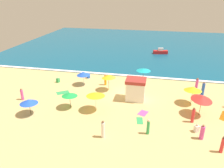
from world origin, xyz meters
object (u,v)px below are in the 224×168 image
at_px(beach_umbrella_1, 70,95).
at_px(beach_umbrella_2, 109,76).
at_px(beachgoer_3, 103,130).
at_px(beach_umbrella_7, 29,101).
at_px(beachgoer_9, 203,89).
at_px(beachgoer_4, 105,80).
at_px(beachgoer_7, 148,127).
at_px(small_boat_0, 160,52).
at_px(beachgoer_0, 202,132).
at_px(beachgoer_1, 193,115).
at_px(beachgoer_8, 58,80).
at_px(lifeguard_cabana, 136,89).
at_px(beach_umbrella_5, 202,98).
at_px(beach_umbrella_0, 144,70).
at_px(beach_umbrella_3, 96,95).
at_px(beachgoer_10, 88,76).
at_px(beach_umbrella_8, 193,89).
at_px(beachgoer_6, 22,94).
at_px(beachgoer_12, 197,84).
at_px(beachgoer_2, 197,128).
at_px(beachgoer_11, 222,145).
at_px(beach_umbrella_4, 83,73).

height_order(beach_umbrella_1, beach_umbrella_2, beach_umbrella_2).
bearing_deg(beachgoer_3, beach_umbrella_7, 165.48).
xyz_separation_m(beachgoer_3, beachgoer_9, (10.72, 11.39, 0.01)).
bearing_deg(beach_umbrella_7, beach_umbrella_1, 31.59).
relative_size(beachgoer_3, beachgoer_4, 1.05).
xyz_separation_m(beachgoer_7, small_boat_0, (1.09, 29.35, -0.25)).
height_order(beachgoer_0, beachgoer_1, beachgoer_1).
bearing_deg(beachgoer_8, beachgoer_7, -35.80).
bearing_deg(lifeguard_cabana, beach_umbrella_5, -17.26).
bearing_deg(beachgoer_3, small_boat_0, 80.41).
relative_size(beach_umbrella_0, beach_umbrella_3, 1.04).
relative_size(beachgoer_8, beachgoer_10, 0.93).
distance_m(beach_umbrella_1, beachgoer_3, 7.00).
bearing_deg(beach_umbrella_0, beach_umbrella_2, -141.11).
bearing_deg(beach_umbrella_3, beach_umbrella_8, 19.80).
height_order(beach_umbrella_2, beach_umbrella_7, beach_umbrella_2).
height_order(beach_umbrella_8, beachgoer_6, beach_umbrella_8).
height_order(beachgoer_4, beachgoer_12, beachgoer_4).
relative_size(beach_umbrella_8, beachgoer_2, 2.61).
distance_m(beach_umbrella_5, beachgoer_9, 5.57).
height_order(beach_umbrella_3, beach_umbrella_8, beach_umbrella_8).
bearing_deg(beachgoer_9, beach_umbrella_0, 162.38).
relative_size(beachgoer_3, beachgoer_9, 0.97).
distance_m(beach_umbrella_0, beachgoer_8, 12.93).
height_order(beach_umbrella_5, beachgoer_12, beach_umbrella_5).
distance_m(beachgoer_6, beachgoer_8, 6.51).
bearing_deg(beach_umbrella_5, beachgoer_0, -96.18).
bearing_deg(beach_umbrella_3, beachgoer_10, 112.56).
bearing_deg(lifeguard_cabana, beach_umbrella_2, 153.15).
relative_size(beach_umbrella_0, beachgoer_11, 1.62).
height_order(lifeguard_cabana, beach_umbrella_8, lifeguard_cabana).
distance_m(beachgoer_2, beachgoer_12, 10.52).
bearing_deg(beach_umbrella_4, beachgoer_2, -30.89).
bearing_deg(beach_umbrella_0, beachgoer_12, -6.12).
height_order(beach_umbrella_2, beach_umbrella_8, beach_umbrella_2).
height_order(lifeguard_cabana, beachgoer_9, lifeguard_cabana).
height_order(lifeguard_cabana, beach_umbrella_3, lifeguard_cabana).
bearing_deg(beachgoer_11, beachgoer_8, 150.60).
xyz_separation_m(beach_umbrella_3, beachgoer_1, (10.61, -0.29, -1.19)).
relative_size(beach_umbrella_5, beachgoer_0, 2.08).
distance_m(beachgoer_7, beachgoer_8, 17.29).
bearing_deg(beachgoer_12, beach_umbrella_3, -145.32).
xyz_separation_m(beachgoer_2, beachgoer_12, (1.43, 10.42, 0.42)).
height_order(beach_umbrella_2, beachgoer_10, beach_umbrella_2).
bearing_deg(beachgoer_8, beachgoer_3, -49.30).
height_order(beachgoer_1, beachgoer_6, beachgoer_1).
height_order(beach_umbrella_2, beachgoer_0, beach_umbrella_2).
bearing_deg(beachgoer_0, beachgoer_6, 170.05).
distance_m(beach_umbrella_5, beachgoer_7, 7.28).
distance_m(beach_umbrella_0, beach_umbrella_2, 5.71).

